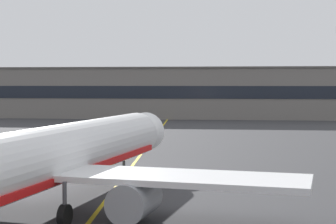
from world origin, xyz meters
The scene contains 4 objects.
taxiway_centreline centered at (0.00, 30.00, 0.00)m, with size 0.30×180.00×0.01m, color yellow.
airliner_foreground centered at (-2.33, 15.60, 3.37)m, with size 32.35×41.37×11.65m.
safety_cone_by_nose_gear centered at (-1.77, 30.74, 0.26)m, with size 0.44×0.44×0.55m.
terminal_building centered at (3.73, 112.91, 5.86)m, with size 155.17×12.40×11.71m.
Camera 1 is at (9.27, -17.20, 8.11)m, focal length 60.44 mm.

